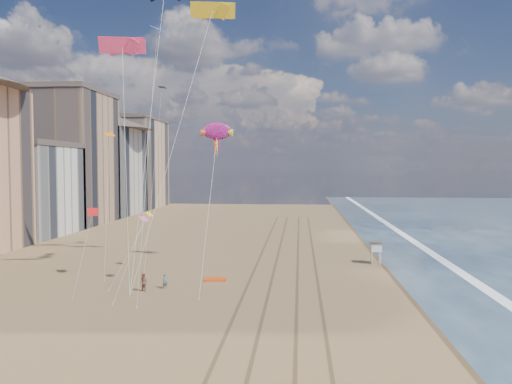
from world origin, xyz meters
TOP-DOWN VIEW (x-y plane):
  - ground at (0.00, 0.00)m, footprint 260.00×260.00m
  - wet_sand at (19.00, 40.00)m, footprint 260.00×260.00m
  - foam at (23.20, 40.00)m, footprint 260.00×260.00m
  - tracks at (2.55, 30.00)m, footprint 7.68×120.00m
  - buildings at (-45.73, 65.59)m, footprint 34.72×131.35m
  - lifeguard_stand at (14.00, 32.28)m, footprint 1.57×1.57m
  - grounded_kite at (-4.95, 21.29)m, footprint 2.45×1.66m
  - show_kite at (-6.12, 29.72)m, footprint 4.02×8.70m
  - kite_flyer_a at (-9.49, 17.26)m, footprint 0.65×0.65m
  - kite_flyer_b at (-11.29, 15.82)m, footprint 1.10×0.99m
  - parafoils at (-10.63, 24.50)m, footprint 13.16×9.70m
  - small_kites at (-14.87, 24.23)m, footprint 10.34×16.91m

SIDE VIEW (x-z plane):
  - ground at x=0.00m, z-range 0.00..0.00m
  - wet_sand at x=19.00m, z-range 0.00..0.00m
  - foam at x=23.20m, z-range 0.00..0.00m
  - tracks at x=2.55m, z-range 0.00..0.01m
  - grounded_kite at x=-4.95m, z-range 0.00..0.27m
  - kite_flyer_a at x=-9.49m, z-range 0.00..1.52m
  - kite_flyer_b at x=-11.29m, z-range 0.00..1.85m
  - lifeguard_stand at x=14.00m, z-range 0.77..3.59m
  - buildings at x=-45.73m, z-range -0.95..28.05m
  - show_kite at x=-6.12m, z-range 5.36..28.36m
  - small_kites at x=-14.87m, z-range 6.63..27.32m
  - parafoils at x=-10.63m, z-range 25.50..35.84m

